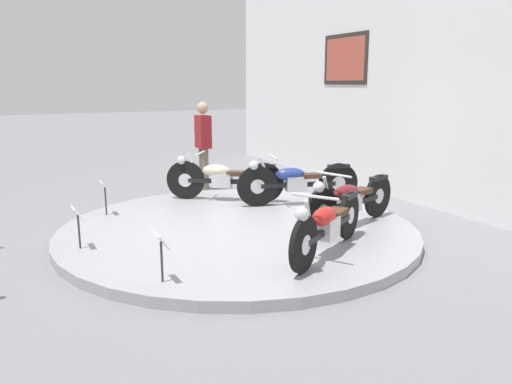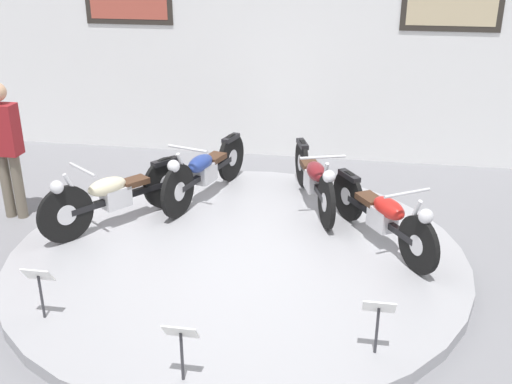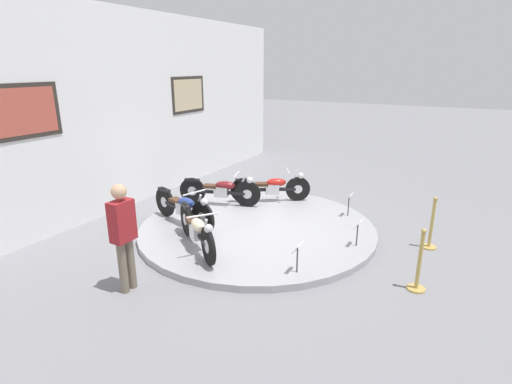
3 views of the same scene
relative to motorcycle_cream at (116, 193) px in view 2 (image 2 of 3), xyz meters
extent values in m
plane|color=slate|center=(1.52, -0.41, -0.52)|extent=(60.00, 60.00, 0.00)
cylinder|color=#99999E|center=(1.52, -0.41, -0.45)|extent=(4.89, 4.89, 0.13)
cube|color=white|center=(1.52, 3.21, 1.78)|extent=(14.00, 0.20, 4.59)
cylinder|color=black|center=(-0.38, -0.51, -0.06)|extent=(0.43, 0.56, 0.65)
cylinder|color=silver|center=(-0.38, -0.51, -0.06)|extent=(0.19, 0.22, 0.23)
cylinder|color=black|center=(0.42, 0.58, -0.06)|extent=(0.43, 0.56, 0.65)
cylinder|color=silver|center=(0.42, 0.58, -0.06)|extent=(0.19, 0.22, 0.23)
cube|color=black|center=(0.02, 0.03, -0.06)|extent=(0.79, 1.04, 0.07)
cube|color=silver|center=(0.00, 0.00, -0.04)|extent=(0.35, 0.38, 0.24)
ellipsoid|color=beige|center=(-0.06, -0.08, 0.12)|extent=(0.46, 0.52, 0.20)
cube|color=#472D1E|center=(0.15, 0.21, 0.08)|extent=(0.35, 0.38, 0.07)
cube|color=black|center=(0.42, 0.58, 0.21)|extent=(0.29, 0.35, 0.06)
cylinder|color=silver|center=(-0.29, -0.39, 0.14)|extent=(0.18, 0.23, 0.54)
cylinder|color=silver|center=(-0.22, -0.30, 0.40)|extent=(0.45, 0.35, 0.03)
sphere|color=silver|center=(-0.41, -0.56, 0.28)|extent=(0.15, 0.15, 0.15)
cylinder|color=black|center=(0.65, 0.33, -0.06)|extent=(0.24, 0.65, 0.66)
cylinder|color=silver|center=(0.65, 0.33, -0.06)|extent=(0.13, 0.24, 0.23)
cylinder|color=black|center=(1.02, 1.63, -0.06)|extent=(0.24, 0.65, 0.66)
cylinder|color=silver|center=(1.02, 1.63, -0.06)|extent=(0.13, 0.24, 0.23)
cube|color=black|center=(0.83, 0.98, -0.06)|extent=(0.41, 1.21, 0.07)
cube|color=silver|center=(0.82, 0.94, -0.04)|extent=(0.28, 0.36, 0.24)
ellipsoid|color=navy|center=(0.80, 0.85, 0.12)|extent=(0.35, 0.52, 0.20)
cube|color=#472D1E|center=(0.90, 1.19, 0.08)|extent=(0.28, 0.36, 0.07)
cube|color=black|center=(1.02, 1.63, 0.22)|extent=(0.20, 0.37, 0.06)
cylinder|color=silver|center=(0.69, 0.48, 0.14)|extent=(0.11, 0.25, 0.54)
cylinder|color=silver|center=(0.72, 0.58, 0.40)|extent=(0.53, 0.18, 0.03)
sphere|color=silver|center=(0.63, 0.28, 0.28)|extent=(0.15, 0.15, 0.15)
cylinder|color=black|center=(2.42, 0.34, -0.08)|extent=(0.25, 0.62, 0.63)
cylinder|color=silver|center=(2.42, 0.34, -0.08)|extent=(0.13, 0.23, 0.22)
cylinder|color=black|center=(2.01, 1.62, -0.08)|extent=(0.25, 0.62, 0.63)
cylinder|color=silver|center=(2.01, 1.62, -0.08)|extent=(0.13, 0.23, 0.22)
cube|color=black|center=(2.21, 0.98, -0.08)|extent=(0.45, 1.20, 0.07)
cube|color=silver|center=(2.23, 0.94, -0.06)|extent=(0.29, 0.37, 0.24)
ellipsoid|color=maroon|center=(2.26, 0.85, 0.10)|extent=(0.36, 0.52, 0.20)
cube|color=#472D1E|center=(2.15, 1.19, 0.06)|extent=(0.29, 0.37, 0.07)
cube|color=black|center=(2.01, 1.62, 0.19)|extent=(0.21, 0.37, 0.06)
cylinder|color=silver|center=(2.37, 0.48, 0.12)|extent=(0.12, 0.25, 0.54)
cylinder|color=silver|center=(2.34, 0.58, 0.38)|extent=(0.52, 0.20, 0.03)
sphere|color=silver|center=(2.44, 0.28, 0.26)|extent=(0.15, 0.15, 0.15)
cylinder|color=black|center=(3.39, -0.54, -0.09)|extent=(0.37, 0.54, 0.60)
cylinder|color=silver|center=(3.39, -0.54, -0.09)|extent=(0.17, 0.21, 0.21)
cylinder|color=black|center=(2.66, 0.60, -0.09)|extent=(0.37, 0.54, 0.60)
cylinder|color=silver|center=(2.66, 0.60, -0.09)|extent=(0.17, 0.21, 0.21)
cube|color=black|center=(3.02, 0.03, -0.09)|extent=(0.73, 1.08, 0.07)
cube|color=silver|center=(3.04, 0.00, -0.07)|extent=(0.34, 0.38, 0.24)
ellipsoid|color=red|center=(3.10, -0.08, 0.09)|extent=(0.44, 0.52, 0.20)
cube|color=#472D1E|center=(2.90, 0.22, 0.05)|extent=(0.34, 0.38, 0.07)
cube|color=black|center=(2.66, 0.60, 0.17)|extent=(0.28, 0.36, 0.06)
cylinder|color=silver|center=(3.31, -0.41, 0.11)|extent=(0.17, 0.23, 0.54)
cylinder|color=silver|center=(3.25, -0.32, 0.37)|extent=(0.47, 0.32, 0.03)
sphere|color=silver|center=(3.42, -0.59, 0.25)|extent=(0.15, 0.15, 0.15)
cylinder|color=#333338|center=(0.08, -1.92, -0.18)|extent=(0.02, 0.02, 0.42)
cube|color=white|center=(0.08, -1.92, 0.04)|extent=(0.26, 0.11, 0.15)
cylinder|color=#333338|center=(1.52, -2.50, -0.18)|extent=(0.02, 0.02, 0.42)
cube|color=white|center=(1.52, -2.50, 0.04)|extent=(0.26, 0.11, 0.15)
cylinder|color=#333338|center=(2.97, -1.92, -0.18)|extent=(0.02, 0.02, 0.42)
cube|color=white|center=(2.97, -1.92, 0.04)|extent=(0.26, 0.11, 0.15)
cylinder|color=#6B6051|center=(-1.54, 0.24, -0.10)|extent=(0.13, 0.13, 0.83)
cylinder|color=#6B6051|center=(-1.38, 0.24, -0.10)|extent=(0.13, 0.13, 0.83)
cube|color=maroon|center=(-1.46, 0.24, 0.63)|extent=(0.36, 0.22, 0.62)
camera|label=1|loc=(7.55, -3.21, 1.55)|focal=35.00mm
camera|label=2|loc=(2.70, -6.02, 2.69)|focal=42.00mm
camera|label=3|loc=(-5.30, -4.10, 2.81)|focal=28.00mm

